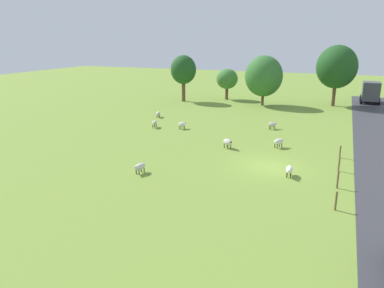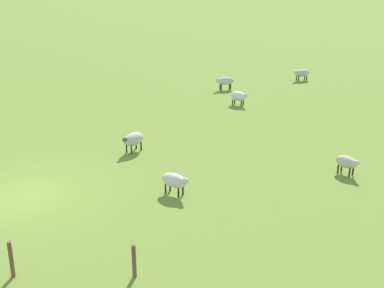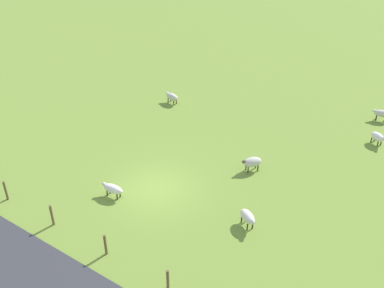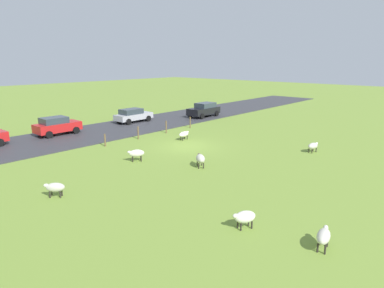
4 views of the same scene
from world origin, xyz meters
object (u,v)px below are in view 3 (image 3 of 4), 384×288
object	(u,v)px
sheep_0	(382,114)
sheep_5	(172,97)
sheep_3	(252,162)
sheep_1	(113,189)
sheep_6	(378,137)
sheep_2	(248,217)

from	to	relation	value
sheep_0	sheep_5	world-z (taller)	sheep_0
sheep_0	sheep_3	distance (m)	10.61
sheep_0	sheep_1	xyz separation A→B (m)	(15.62, -9.34, -0.02)
sheep_6	sheep_0	bearing A→B (deg)	-169.45
sheep_5	sheep_6	world-z (taller)	sheep_6
sheep_2	sheep_3	xyz separation A→B (m)	(-4.10, -1.90, 0.01)
sheep_2	sheep_6	distance (m)	11.16
sheep_3	sheep_5	size ratio (longest dim) A/B	1.00
sheep_3	sheep_1	bearing A→B (deg)	-39.20
sheep_1	sheep_5	world-z (taller)	sheep_5
sheep_2	sheep_3	bearing A→B (deg)	-155.07
sheep_2	sheep_6	world-z (taller)	sheep_2
sheep_5	sheep_0	bearing A→B (deg)	113.82
sheep_0	sheep_5	size ratio (longest dim) A/B	1.02
sheep_0	sheep_6	bearing A→B (deg)	10.55
sheep_3	sheep_6	size ratio (longest dim) A/B	1.10
sheep_1	sheep_2	distance (m)	7.05
sheep_3	sheep_6	xyz separation A→B (m)	(-6.62, 5.02, -0.07)
sheep_1	sheep_0	bearing A→B (deg)	149.12
sheep_0	sheep_1	distance (m)	18.20
sheep_0	sheep_3	world-z (taller)	sheep_3
sheep_0	sheep_3	size ratio (longest dim) A/B	1.02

